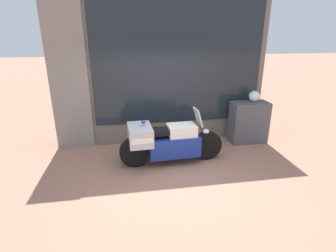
% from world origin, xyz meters
% --- Properties ---
extents(ground_plane, '(60.00, 60.00, 0.00)m').
position_xyz_m(ground_plane, '(0.00, 0.00, 0.00)').
color(ground_plane, '#9E6B56').
extents(shop_building, '(5.39, 0.55, 4.00)m').
position_xyz_m(shop_building, '(-0.39, 2.00, 2.01)').
color(shop_building, '#6B6056').
rests_on(shop_building, ground).
extents(window_display, '(4.04, 0.30, 2.08)m').
position_xyz_m(window_display, '(0.37, 2.03, 0.49)').
color(window_display, slate).
rests_on(window_display, ground).
extents(paramedic_motorcycle, '(2.32, 0.77, 1.23)m').
position_xyz_m(paramedic_motorcycle, '(-0.15, 0.52, 0.54)').
color(paramedic_motorcycle, black).
rests_on(paramedic_motorcycle, ground).
extents(utility_cabinet, '(0.95, 0.49, 1.08)m').
position_xyz_m(utility_cabinet, '(2.21, 1.39, 0.54)').
color(utility_cabinet, '#4C4C51').
rests_on(utility_cabinet, ground).
extents(white_helmet, '(0.28, 0.28, 0.28)m').
position_xyz_m(white_helmet, '(2.33, 1.45, 1.22)').
color(white_helmet, white).
rests_on(white_helmet, utility_cabinet).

